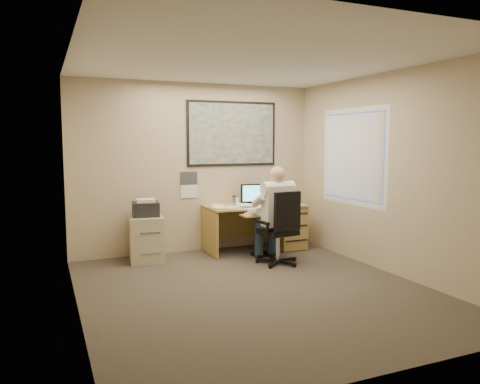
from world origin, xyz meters
name	(u,v)px	position (x,y,z in m)	size (l,w,h in m)	color
room_shell	(255,178)	(0.00, 0.00, 1.35)	(4.00, 4.50, 2.70)	#3C352F
desk	(273,222)	(1.21, 1.90, 0.44)	(1.60, 0.97, 1.07)	tan
world_map	(232,134)	(0.62, 2.23, 1.90)	(1.56, 0.03, 1.06)	#1E4C93
wall_calendar	(189,185)	(-0.13, 2.24, 1.08)	(0.28, 0.01, 0.42)	white
window_blinds	(353,157)	(1.97, 0.80, 1.55)	(0.06, 1.40, 1.30)	silver
filing_cabinet	(146,234)	(-0.90, 1.89, 0.40)	(0.55, 0.63, 0.93)	#B6B093
office_chair	(279,243)	(0.82, 0.93, 0.31)	(0.71, 0.71, 1.08)	black
person	(277,215)	(0.82, 1.01, 0.71)	(0.60, 0.86, 1.42)	white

